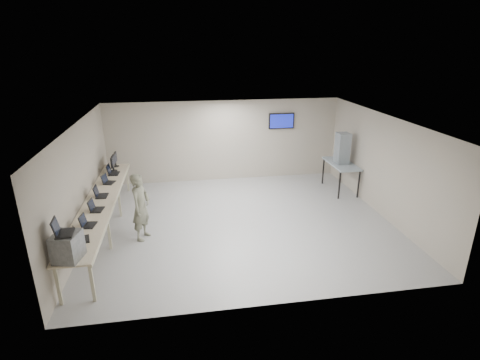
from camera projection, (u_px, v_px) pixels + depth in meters
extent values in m
cube|color=#9C9C9C|center=(241.00, 222.00, 10.26)|extent=(8.00, 7.00, 0.01)
cube|color=white|center=(241.00, 121.00, 9.29)|extent=(8.00, 7.00, 0.01)
cube|color=#B3A694|center=(225.00, 141.00, 13.01)|extent=(8.00, 0.01, 2.80)
cube|color=#B3A694|center=(274.00, 239.00, 6.53)|extent=(8.00, 0.01, 2.80)
cube|color=#B3A694|center=(81.00, 182.00, 9.16)|extent=(0.01, 7.00, 2.80)
cube|color=#B3A694|center=(383.00, 166.00, 10.38)|extent=(0.01, 7.00, 2.80)
cube|color=black|center=(281.00, 121.00, 13.07)|extent=(0.15, 0.04, 0.15)
cube|color=black|center=(281.00, 121.00, 13.04)|extent=(0.90, 0.06, 0.55)
cube|color=#131DA1|center=(282.00, 121.00, 13.01)|extent=(0.82, 0.01, 0.47)
cube|color=beige|center=(100.00, 201.00, 9.41)|extent=(0.75, 6.00, 0.04)
cube|color=beige|center=(116.00, 201.00, 9.47)|extent=(0.02, 6.00, 0.06)
cube|color=beige|center=(58.00, 285.00, 6.88)|extent=(0.06, 0.06, 0.86)
cube|color=beige|center=(92.00, 282.00, 6.97)|extent=(0.06, 0.06, 0.86)
cube|color=beige|center=(82.00, 235.00, 8.68)|extent=(0.06, 0.06, 0.86)
cube|color=beige|center=(109.00, 233.00, 8.77)|extent=(0.06, 0.06, 0.86)
cube|color=beige|center=(97.00, 204.00, 10.35)|extent=(0.06, 0.06, 0.86)
cube|color=beige|center=(119.00, 202.00, 10.44)|extent=(0.06, 0.06, 0.86)
cube|color=beige|center=(109.00, 180.00, 12.15)|extent=(0.06, 0.06, 0.86)
cube|color=beige|center=(128.00, 179.00, 12.25)|extent=(0.06, 0.06, 0.86)
cube|color=gray|center=(67.00, 247.00, 6.76)|extent=(0.53, 0.58, 0.52)
cube|color=black|center=(65.00, 233.00, 6.66)|extent=(0.31, 0.41, 0.02)
cube|color=black|center=(55.00, 226.00, 6.59)|extent=(0.10, 0.37, 0.28)
cube|color=black|center=(56.00, 226.00, 6.59)|extent=(0.08, 0.32, 0.23)
cube|color=black|center=(83.00, 240.00, 7.50)|extent=(0.33, 0.39, 0.02)
cube|color=black|center=(75.00, 234.00, 7.43)|extent=(0.14, 0.33, 0.25)
cube|color=black|center=(76.00, 234.00, 7.43)|extent=(0.12, 0.29, 0.20)
cube|color=black|center=(89.00, 225.00, 8.09)|extent=(0.29, 0.37, 0.02)
cube|color=black|center=(83.00, 220.00, 8.02)|extent=(0.11, 0.33, 0.24)
cube|color=black|center=(83.00, 220.00, 8.02)|extent=(0.08, 0.29, 0.20)
cube|color=black|center=(98.00, 210.00, 8.83)|extent=(0.29, 0.38, 0.02)
cube|color=black|center=(91.00, 205.00, 8.76)|extent=(0.11, 0.33, 0.25)
cube|color=black|center=(92.00, 205.00, 8.76)|extent=(0.09, 0.29, 0.21)
cube|color=black|center=(102.00, 196.00, 9.62)|extent=(0.28, 0.38, 0.02)
cube|color=black|center=(96.00, 191.00, 9.55)|extent=(0.08, 0.35, 0.27)
cube|color=black|center=(97.00, 191.00, 9.55)|extent=(0.06, 0.31, 0.22)
cube|color=black|center=(110.00, 183.00, 10.53)|extent=(0.33, 0.39, 0.02)
cube|color=black|center=(104.00, 179.00, 10.46)|extent=(0.15, 0.33, 0.24)
cube|color=black|center=(105.00, 179.00, 10.47)|extent=(0.12, 0.28, 0.20)
cube|color=black|center=(114.00, 174.00, 11.25)|extent=(0.30, 0.40, 0.02)
cube|color=black|center=(109.00, 169.00, 11.18)|extent=(0.10, 0.37, 0.28)
cube|color=black|center=(109.00, 169.00, 11.18)|extent=(0.07, 0.32, 0.23)
cylinder|color=black|center=(114.00, 171.00, 11.51)|extent=(0.21, 0.21, 0.02)
cube|color=black|center=(113.00, 168.00, 11.48)|extent=(0.04, 0.03, 0.17)
cube|color=black|center=(113.00, 161.00, 11.41)|extent=(0.05, 0.48, 0.32)
cube|color=black|center=(114.00, 161.00, 11.41)|extent=(0.00, 0.44, 0.28)
cylinder|color=black|center=(116.00, 166.00, 11.94)|extent=(0.20, 0.20, 0.01)
cube|color=black|center=(116.00, 164.00, 11.91)|extent=(0.04, 0.03, 0.16)
cube|color=black|center=(115.00, 158.00, 11.84)|extent=(0.05, 0.45, 0.30)
cube|color=black|center=(116.00, 158.00, 11.85)|extent=(0.00, 0.41, 0.26)
imported|color=#515941|center=(141.00, 207.00, 9.12)|extent=(0.62, 0.73, 1.71)
cube|color=#92A0A9|center=(341.00, 164.00, 12.14)|extent=(0.73, 1.57, 0.04)
cube|color=black|center=(339.00, 185.00, 11.61)|extent=(0.04, 0.04, 0.90)
cube|color=black|center=(323.00, 171.00, 12.89)|extent=(0.04, 0.04, 0.90)
cube|color=black|center=(359.00, 184.00, 11.71)|extent=(0.04, 0.04, 0.90)
cube|color=black|center=(341.00, 170.00, 12.98)|extent=(0.04, 0.04, 0.90)
cube|color=#919FAA|center=(341.00, 160.00, 12.09)|extent=(0.38, 0.42, 0.20)
cube|color=#919FAA|center=(342.00, 154.00, 12.02)|extent=(0.38, 0.42, 0.20)
cube|color=#919FAA|center=(342.00, 148.00, 11.95)|extent=(0.38, 0.42, 0.20)
cube|color=#919FAA|center=(343.00, 142.00, 11.88)|extent=(0.38, 0.42, 0.20)
cube|color=#919FAA|center=(344.00, 136.00, 11.81)|extent=(0.38, 0.42, 0.20)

